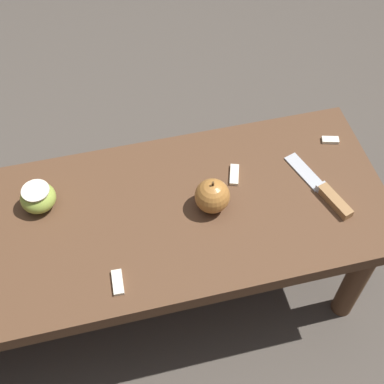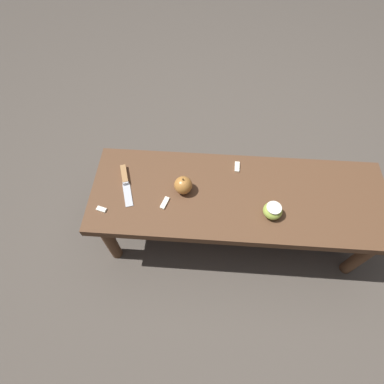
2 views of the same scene
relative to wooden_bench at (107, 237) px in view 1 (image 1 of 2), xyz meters
The scene contains 8 objects.
ground_plane 0.34m from the wooden_bench, ahead, with size 8.00×8.00×0.00m, color #4C443D.
wooden_bench is the anchor object (origin of this frame).
knife 0.51m from the wooden_bench, behind, with size 0.09×0.21×0.02m.
apple_whole 0.26m from the wooden_bench, behind, with size 0.08×0.08×0.09m.
apple_cut 0.17m from the wooden_bench, 33.37° to the right, with size 0.08×0.08×0.06m.
apple_slice_near_knife 0.59m from the wooden_bench, 168.87° to the right, with size 0.04×0.03×0.01m.
apple_slice_center 0.33m from the wooden_bench, 168.48° to the right, with size 0.04×0.06×0.01m.
apple_slice_near_bowl 0.16m from the wooden_bench, 93.23° to the left, with size 0.02×0.06×0.01m.
Camera 1 is at (-0.04, 0.66, 1.38)m, focal length 50.00 mm.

